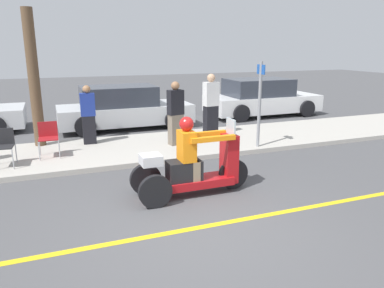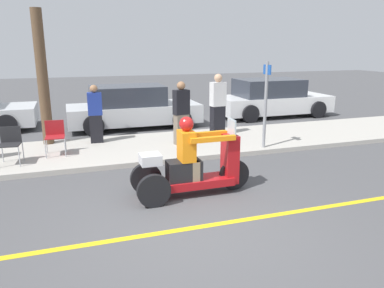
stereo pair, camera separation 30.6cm
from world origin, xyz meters
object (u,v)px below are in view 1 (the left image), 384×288
(motorcycle_trike, at_px, (192,167))
(spectator_by_tree, at_px, (88,116))
(folding_chair_curbside, at_px, (48,135))
(parked_car_lot_right, at_px, (261,98))
(parked_car_lot_center, at_px, (123,108))
(tree_trunk, at_px, (34,79))
(spectator_near_curb, at_px, (211,106))
(folding_chair_set_back, at_px, (3,144))
(street_sign, at_px, (260,101))
(spectator_mid_group, at_px, (176,115))

(motorcycle_trike, relative_size, spectator_by_tree, 1.43)
(folding_chair_curbside, bearing_deg, parked_car_lot_right, 23.34)
(spectator_by_tree, xyz_separation_m, parked_car_lot_right, (6.89, 2.56, -0.19))
(motorcycle_trike, xyz_separation_m, folding_chair_curbside, (-2.44, 3.22, 0.09))
(parked_car_lot_center, height_order, tree_trunk, tree_trunk)
(spectator_near_curb, xyz_separation_m, folding_chair_curbside, (-4.51, -0.61, -0.36))
(folding_chair_set_back, height_order, parked_car_lot_center, parked_car_lot_center)
(spectator_by_tree, bearing_deg, folding_chair_set_back, -146.43)
(folding_chair_curbside, xyz_separation_m, parked_car_lot_center, (2.40, 3.08, 0.04))
(motorcycle_trike, height_order, parked_car_lot_center, motorcycle_trike)
(parked_car_lot_right, height_order, street_sign, street_sign)
(folding_chair_set_back, bearing_deg, tree_trunk, 65.89)
(spectator_by_tree, relative_size, parked_car_lot_right, 0.35)
(parked_car_lot_center, bearing_deg, motorcycle_trike, -89.69)
(folding_chair_set_back, xyz_separation_m, parked_car_lot_center, (3.34, 3.53, 0.04))
(motorcycle_trike, bearing_deg, parked_car_lot_center, 90.31)
(spectator_near_curb, relative_size, street_sign, 0.82)
(parked_car_lot_right, bearing_deg, spectator_near_curb, -140.60)
(folding_chair_curbside, xyz_separation_m, tree_trunk, (-0.22, 1.16, 1.24))
(folding_chair_curbside, height_order, tree_trunk, tree_trunk)
(spectator_by_tree, height_order, parked_car_lot_center, spectator_by_tree)
(spectator_near_curb, xyz_separation_m, street_sign, (0.62, -1.66, 0.33))
(parked_car_lot_center, xyz_separation_m, parked_car_lot_right, (5.53, 0.34, 0.02))
(parked_car_lot_center, bearing_deg, spectator_mid_group, -76.10)
(folding_chair_set_back, bearing_deg, spectator_by_tree, 33.57)
(spectator_mid_group, bearing_deg, street_sign, -26.73)
(parked_car_lot_center, bearing_deg, spectator_near_curb, -49.64)
(folding_chair_curbside, bearing_deg, folding_chair_set_back, -154.46)
(folding_chair_set_back, bearing_deg, parked_car_lot_right, 23.58)
(spectator_mid_group, height_order, folding_chair_set_back, spectator_mid_group)
(spectator_near_curb, relative_size, folding_chair_set_back, 2.19)
(motorcycle_trike, distance_m, parked_car_lot_right, 8.62)
(folding_chair_set_back, distance_m, parked_car_lot_center, 4.86)
(spectator_by_tree, height_order, folding_chair_curbside, spectator_by_tree)
(spectator_mid_group, xyz_separation_m, parked_car_lot_right, (4.75, 3.50, -0.24))
(spectator_by_tree, height_order, street_sign, street_sign)
(spectator_mid_group, distance_m, folding_chair_curbside, 3.20)
(folding_chair_curbside, bearing_deg, motorcycle_trike, -52.88)
(folding_chair_set_back, bearing_deg, parked_car_lot_center, 46.57)
(spectator_by_tree, distance_m, tree_trunk, 1.63)
(tree_trunk, bearing_deg, street_sign, -22.52)
(folding_chair_set_back, distance_m, parked_car_lot_right, 9.68)
(folding_chair_set_back, bearing_deg, folding_chair_curbside, 25.54)
(parked_car_lot_center, height_order, parked_car_lot_right, parked_car_lot_right)
(spectator_mid_group, distance_m, spectator_by_tree, 2.34)
(spectator_near_curb, xyz_separation_m, folding_chair_set_back, (-5.45, -1.06, -0.36))
(spectator_near_curb, relative_size, parked_car_lot_center, 0.41)
(spectator_near_curb, height_order, tree_trunk, tree_trunk)
(spectator_by_tree, xyz_separation_m, folding_chair_set_back, (-1.98, -1.31, -0.25))
(tree_trunk, bearing_deg, folding_chair_set_back, -114.11)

